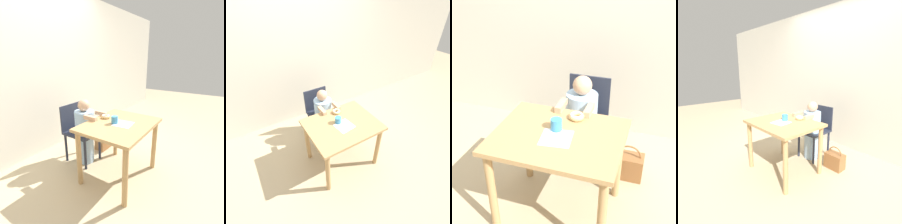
{
  "view_description": "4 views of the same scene",
  "coord_description": "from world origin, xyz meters",
  "views": [
    {
      "loc": [
        -1.66,
        -0.98,
        1.49
      ],
      "look_at": [
        0.0,
        0.11,
        0.84
      ],
      "focal_mm": 28.0,
      "sensor_mm": 36.0,
      "label": 1
    },
    {
      "loc": [
        -0.94,
        -1.42,
        2.2
      ],
      "look_at": [
        0.0,
        0.11,
        0.84
      ],
      "focal_mm": 28.0,
      "sensor_mm": 36.0,
      "label": 2
    },
    {
      "loc": [
        0.61,
        -1.7,
        1.91
      ],
      "look_at": [
        0.0,
        0.11,
        0.84
      ],
      "focal_mm": 50.0,
      "sensor_mm": 36.0,
      "label": 3
    },
    {
      "loc": [
        1.73,
        -1.43,
        1.42
      ],
      "look_at": [
        0.0,
        0.11,
        0.84
      ],
      "focal_mm": 28.0,
      "sensor_mm": 36.0,
      "label": 4
    }
  ],
  "objects": [
    {
      "name": "ground_plane",
      "position": [
        0.0,
        0.0,
        0.0
      ],
      "size": [
        12.0,
        12.0,
        0.0
      ],
      "primitive_type": "plane",
      "color": "tan"
    },
    {
      "name": "wall_back",
      "position": [
        0.0,
        1.36,
        1.25
      ],
      "size": [
        8.0,
        0.05,
        2.5
      ],
      "color": "beige",
      "rests_on": "ground_plane"
    },
    {
      "name": "dining_table",
      "position": [
        0.0,
        0.0,
        0.6
      ],
      "size": [
        0.91,
        0.73,
        0.72
      ],
      "color": "tan",
      "rests_on": "ground_plane"
    },
    {
      "name": "chair",
      "position": [
        0.01,
        0.68,
        0.44
      ],
      "size": [
        0.38,
        0.43,
        0.83
      ],
      "color": "#232838",
      "rests_on": "ground_plane"
    },
    {
      "name": "child_figure",
      "position": [
        0.01,
        0.56,
        0.46
      ],
      "size": [
        0.28,
        0.43,
        0.93
      ],
      "color": "#99BCE0",
      "rests_on": "ground_plane"
    },
    {
      "name": "donut",
      "position": [
        0.06,
        0.24,
        0.74
      ],
      "size": [
        0.12,
        0.12,
        0.04
      ],
      "color": "#DBB270",
      "rests_on": "dining_table"
    },
    {
      "name": "napkin",
      "position": [
        0.0,
        -0.05,
        0.72
      ],
      "size": [
        0.24,
        0.24,
        0.0
      ],
      "color": "white",
      "rests_on": "dining_table"
    },
    {
      "name": "handbag",
      "position": [
        0.45,
        0.58,
        0.12
      ],
      "size": [
        0.27,
        0.17,
        0.33
      ],
      "color": "brown",
      "rests_on": "ground_plane"
    },
    {
      "name": "cup",
      "position": [
        -0.03,
        0.05,
        0.77
      ],
      "size": [
        0.08,
        0.08,
        0.09
      ],
      "color": "teal",
      "rests_on": "dining_table"
    }
  ]
}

